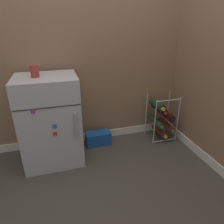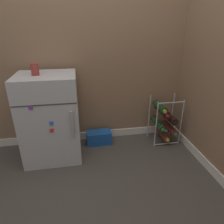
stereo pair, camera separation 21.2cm
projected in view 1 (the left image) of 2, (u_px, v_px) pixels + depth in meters
The scene contains 6 objects.
ground_plane at pixel (111, 174), 1.88m from camera, with size 14.00×14.00×0.00m, color #423D38.
wall_back at pixel (91, 30), 2.00m from camera, with size 6.97×0.07×2.50m.
mini_fridge at pixel (51, 121), 1.92m from camera, with size 0.55×0.48×0.88m.
wine_rack at pixel (161, 118), 2.38m from camera, with size 0.31×0.32×0.55m.
soda_box at pixel (99, 138), 2.33m from camera, with size 0.29×0.15×0.15m.
fridge_top_cup at pixel (34, 71), 1.70m from camera, with size 0.07×0.07×0.10m.
Camera 1 is at (-0.41, -1.42, 1.29)m, focal length 32.00 mm.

